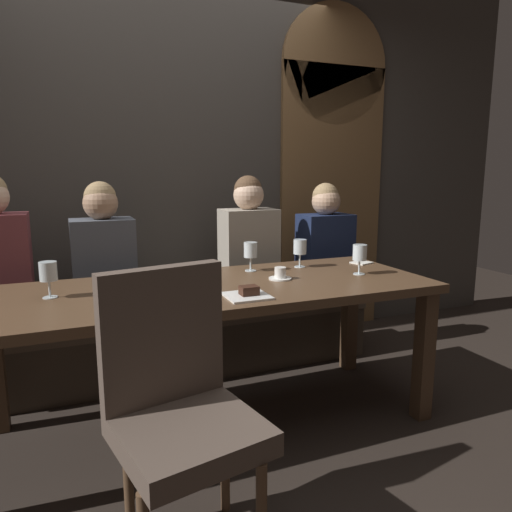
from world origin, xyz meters
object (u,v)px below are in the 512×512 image
at_px(dining_table, 214,303).
at_px(diner_bearded, 103,252).
at_px(banquette_bench, 183,338).
at_px(wine_glass_far_left, 360,254).
at_px(wine_glass_center_back, 300,248).
at_px(wine_glass_end_right, 48,272).
at_px(espresso_cup, 280,274).
at_px(diner_near_end, 325,240).
at_px(diner_far_end, 249,241).
at_px(chair_near_side, 178,396).
at_px(dessert_plate, 248,294).
at_px(wine_glass_near_left, 251,251).

distance_m(dining_table, diner_bearded, 0.87).
bearing_deg(banquette_bench, wine_glass_far_left, -42.95).
relative_size(wine_glass_center_back, wine_glass_end_right, 1.00).
relative_size(wine_glass_far_left, espresso_cup, 1.37).
height_order(wine_glass_center_back, wine_glass_end_right, same).
bearing_deg(diner_near_end, diner_bearded, 179.67).
bearing_deg(diner_bearded, diner_far_end, -0.40).
bearing_deg(banquette_bench, diner_bearded, 177.19).
xyz_separation_m(diner_far_end, wine_glass_end_right, (-1.21, -0.66, 0.02)).
bearing_deg(chair_near_side, wine_glass_far_left, 29.85).
height_order(dining_table, banquette_bench, dining_table).
height_order(banquette_bench, wine_glass_center_back, wine_glass_center_back).
bearing_deg(diner_far_end, wine_glass_end_right, -151.44).
bearing_deg(diner_far_end, banquette_bench, -178.01).
height_order(wine_glass_far_left, dessert_plate, wine_glass_far_left).
xyz_separation_m(diner_bearded, wine_glass_near_left, (0.75, -0.47, 0.03)).
bearing_deg(espresso_cup, wine_glass_end_right, 177.19).
bearing_deg(banquette_bench, wine_glass_near_left, -56.98).
bearing_deg(wine_glass_near_left, espresso_cup, -74.56).
bearing_deg(espresso_cup, dining_table, -179.41).
bearing_deg(dining_table, diner_far_end, 57.08).
height_order(chair_near_side, wine_glass_near_left, chair_near_side).
bearing_deg(banquette_bench, dessert_plate, -85.41).
distance_m(wine_glass_end_right, dessert_plate, 0.89).
distance_m(dining_table, chair_near_side, 0.81).
bearing_deg(wine_glass_center_back, espresso_cup, -135.21).
xyz_separation_m(chair_near_side, wine_glass_end_right, (-0.39, 0.78, 0.30)).
xyz_separation_m(dining_table, dessert_plate, (0.08, -0.26, 0.10)).
xyz_separation_m(wine_glass_near_left, dessert_plate, (-0.22, -0.51, -0.10)).
height_order(diner_near_end, wine_glass_end_right, diner_near_end).
relative_size(wine_glass_near_left, dessert_plate, 0.86).
xyz_separation_m(banquette_bench, diner_bearded, (-0.46, 0.02, 0.59)).
bearing_deg(espresso_cup, banquette_bench, 117.40).
bearing_deg(espresso_cup, wine_glass_center_back, 44.79).
height_order(diner_near_end, espresso_cup, diner_near_end).
bearing_deg(dessert_plate, espresso_cup, 43.23).
height_order(wine_glass_near_left, dessert_plate, wine_glass_near_left).
distance_m(diner_bearded, wine_glass_far_left, 1.49).
height_order(dining_table, wine_glass_near_left, wine_glass_near_left).
bearing_deg(wine_glass_end_right, diner_near_end, 20.11).
height_order(diner_bearded, diner_far_end, diner_far_end).
bearing_deg(diner_bearded, wine_glass_far_left, -31.44).
bearing_deg(wine_glass_far_left, dining_table, 176.14).
distance_m(diner_near_end, espresso_cup, 0.99).
distance_m(espresso_cup, dessert_plate, 0.39).
height_order(dining_table, diner_far_end, diner_far_end).
distance_m(banquette_bench, wine_glass_end_right, 1.17).
height_order(espresso_cup, dessert_plate, espresso_cup).
bearing_deg(diner_far_end, dining_table, -122.92).
height_order(wine_glass_near_left, wine_glass_far_left, same).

